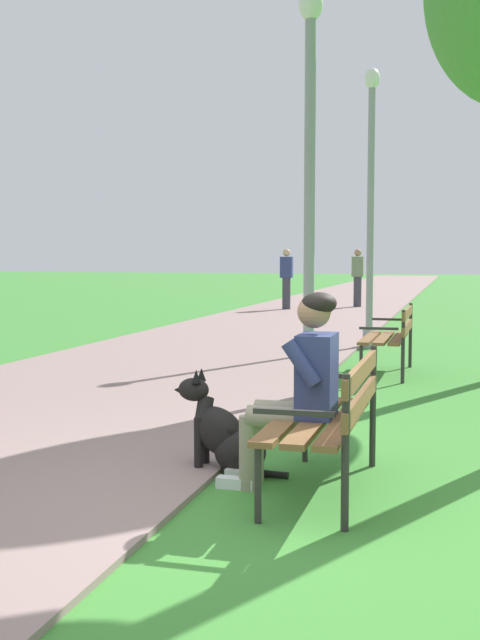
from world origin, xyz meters
name	(u,v)px	position (x,y,z in m)	size (l,w,h in m)	color
ground_plane	(226,521)	(0.00, 0.00, 0.00)	(120.00, 120.00, 0.00)	#3D8433
paved_path	(353,297)	(-2.44, 24.00, 0.02)	(4.28, 60.00, 0.04)	gray
park_bench_near	(332,411)	(0.48, 0.70, 0.51)	(0.55, 1.50, 0.85)	brown
park_bench_mid	(392,333)	(0.42, 5.86, 0.51)	(0.55, 1.50, 0.85)	brown
person_seated_on_near_bench	(300,383)	(0.27, 0.71, 0.68)	(0.74, 0.49, 1.25)	gray
dog_black	(226,435)	(-0.28, 0.94, 0.26)	(0.83, 0.31, 0.71)	black
lamp_post_near	(310,191)	(-0.25, 3.79, 2.12)	(0.24, 0.24, 4.09)	gray
lamp_post_mid	(371,205)	(-0.16, 8.59, 2.26)	(0.24, 0.24, 4.37)	gray
pedestrian_distant	(286,279)	(-3.27, 16.81, 0.84)	(0.32, 0.22, 1.65)	#383842
pedestrian_further_distant	(358,278)	(-1.56, 18.31, 0.84)	(0.32, 0.22, 1.65)	#383842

